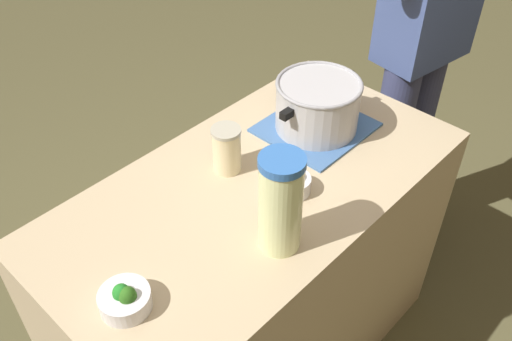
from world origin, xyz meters
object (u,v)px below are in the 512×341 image
cooking_pot (318,104)px  mason_jar (227,149)px  lemonade_pitcher (281,203)px  broccoli_bowl_front (293,182)px  person_cook (422,44)px  broccoli_bowl_center (125,299)px

cooking_pot → mason_jar: bearing=169.0°
lemonade_pitcher → broccoli_bowl_front: (0.17, 0.10, -0.11)m
lemonade_pitcher → mason_jar: (0.11, 0.30, -0.07)m
person_cook → mason_jar: bearing=174.6°
cooking_pot → broccoli_bowl_center: 0.84m
broccoli_bowl_center → broccoli_bowl_front: bearing=-2.4°
mason_jar → broccoli_bowl_center: size_ratio=1.19×
lemonade_pitcher → person_cook: size_ratio=0.16×
lemonade_pitcher → mason_jar: 0.33m
broccoli_bowl_center → person_cook: bearing=3.7°
broccoli_bowl_center → cooking_pot: bearing=7.8°
cooking_pot → broccoli_bowl_center: cooking_pot is taller
lemonade_pitcher → broccoli_bowl_center: (-0.38, 0.12, -0.11)m
broccoli_bowl_front → broccoli_bowl_center: bearing=177.6°
broccoli_bowl_center → person_cook: (1.41, 0.09, 0.05)m
cooking_pot → lemonade_pitcher: bearing=-151.9°
broccoli_bowl_center → mason_jar: bearing=19.7°
cooking_pot → broccoli_bowl_center: (-0.83, -0.11, -0.06)m
broccoli_bowl_front → person_cook: bearing=7.6°
mason_jar → person_cook: person_cook is taller
cooking_pot → person_cook: bearing=-2.2°
mason_jar → person_cook: bearing=-5.4°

